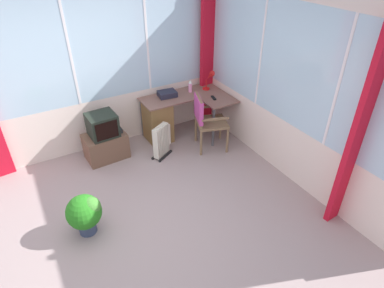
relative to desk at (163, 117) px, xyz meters
name	(u,v)px	position (x,y,z in m)	size (l,w,h in m)	color
ground	(134,228)	(-1.25, -1.71, -0.44)	(5.75, 5.04, 0.06)	gray
north_window_panel	(74,75)	(-1.25, 0.34, 0.89)	(4.75, 0.07, 2.60)	silver
east_window_panel	(293,91)	(1.16, -1.71, 0.89)	(0.07, 4.04, 2.60)	silver
curtain_corner	(208,56)	(1.03, 0.21, 0.84)	(0.31, 0.07, 2.50)	red
curtain_east_far	(360,133)	(1.08, -2.82, 0.84)	(0.31, 0.07, 2.50)	red
desk	(163,117)	(0.00, 0.00, 0.00)	(1.44, 0.98, 0.73)	brown
desk_lamp	(212,78)	(0.96, -0.04, 0.55)	(0.22, 0.19, 0.34)	red
tv_remote	(214,98)	(0.79, -0.37, 0.34)	(0.04, 0.15, 0.02)	black
spray_bottle	(190,86)	(0.58, 0.05, 0.43)	(0.06, 0.06, 0.22)	pink
paper_tray	(167,94)	(0.15, 0.09, 0.37)	(0.30, 0.23, 0.09)	#232232
wooden_armchair	(204,116)	(0.46, -0.62, 0.20)	(0.62, 0.61, 0.95)	brown
tv_on_stand	(105,139)	(-1.05, -0.08, -0.06)	(0.66, 0.47, 0.78)	brown
space_heater	(162,140)	(-0.25, -0.48, -0.13)	(0.40, 0.32, 0.55)	silver
potted_plant	(85,212)	(-1.74, -1.51, -0.09)	(0.42, 0.42, 0.54)	#353F5B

